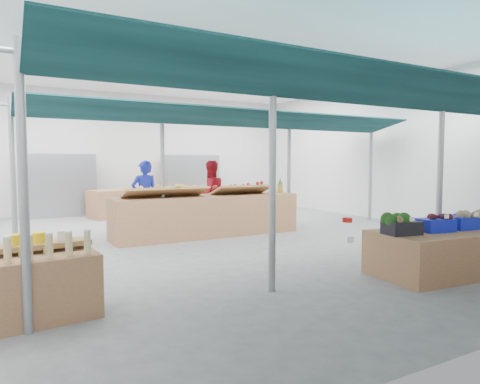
{
  "coord_description": "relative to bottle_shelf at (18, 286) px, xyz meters",
  "views": [
    {
      "loc": [
        -4.18,
        -8.81,
        1.76
      ],
      "look_at": [
        -0.16,
        -1.6,
        1.18
      ],
      "focal_mm": 32.0,
      "sensor_mm": 36.0,
      "label": 1
    }
  ],
  "objects": [
    {
      "name": "vendor_left",
      "position": [
        2.96,
        5.17,
        0.5
      ],
      "size": [
        0.66,
        0.43,
        1.8
      ],
      "primitive_type": "imported",
      "rotation": [
        0.0,
        0.0,
        3.14
      ],
      "color": "#1B28AF",
      "rests_on": "floor"
    },
    {
      "name": "veg_counter",
      "position": [
        6.56,
        -1.03,
        -0.06
      ],
      "size": [
        3.63,
        1.5,
        0.69
      ],
      "primitive_type": "cube",
      "rotation": [
        0.0,
        0.0,
        -0.09
      ],
      "color": "brown",
      "rests_on": "floor"
    },
    {
      "name": "sparrow",
      "position": [
        4.88,
        -0.99,
        0.53
      ],
      "size": [
        0.12,
        0.09,
        0.11
      ],
      "rotation": [
        0.0,
        0.0,
        -0.19
      ],
      "color": "brown",
      "rests_on": "crate_broccoli"
    },
    {
      "name": "apple_heap_red",
      "position": [
        5.07,
        3.96,
        0.73
      ],
      "size": [
        1.5,
        0.71,
        0.27
      ],
      "rotation": [
        0.0,
        0.0,
        0.01
      ],
      "color": "#997247",
      "rests_on": "fruit_counter"
    },
    {
      "name": "floor",
      "position": [
        4.07,
        3.6,
        -0.4
      ],
      "size": [
        13.0,
        13.0,
        0.0
      ],
      "primitive_type": "plane",
      "color": "#5E5E60",
      "rests_on": "ground"
    },
    {
      "name": "crate_stack",
      "position": [
        9.06,
        0.77,
        -0.11
      ],
      "size": [
        0.6,
        0.52,
        0.59
      ],
      "primitive_type": "cube",
      "rotation": [
        0.0,
        0.0,
        0.43
      ],
      "color": "#101CB3",
      "rests_on": "floor"
    },
    {
      "name": "crate_broccoli",
      "position": [
        5.05,
        -0.89,
        0.44
      ],
      "size": [
        0.56,
        0.45,
        0.35
      ],
      "rotation": [
        0.0,
        0.0,
        -0.19
      ],
      "color": "black",
      "rests_on": "veg_counter"
    },
    {
      "name": "far_counter",
      "position": [
        4.66,
        8.94,
        0.04
      ],
      "size": [
        5.02,
        2.1,
        0.89
      ],
      "primitive_type": "cube",
      "rotation": [
        0.0,
        0.0,
        0.23
      ],
      "color": "brown",
      "rests_on": "floor"
    },
    {
      "name": "fruit_counter",
      "position": [
        4.16,
        4.07,
        0.08
      ],
      "size": [
        4.51,
        1.09,
        0.97
      ],
      "primitive_type": "cube",
      "rotation": [
        0.0,
        0.0,
        0.0
      ],
      "color": "brown",
      "rests_on": "floor"
    },
    {
      "name": "crate_celeriac",
      "position": [
        6.37,
        -1.01,
        0.43
      ],
      "size": [
        0.56,
        0.45,
        0.31
      ],
      "rotation": [
        0.0,
        0.0,
        -0.19
      ],
      "color": "#101CB3",
      "rests_on": "veg_counter"
    },
    {
      "name": "awnings",
      "position": [
        4.82,
        1.85,
        2.38
      ],
      "size": [
        9.5,
        7.08,
        0.3
      ],
      "color": "black",
      "rests_on": "pole_grid"
    },
    {
      "name": "back_shelving_left",
      "position": [
        1.57,
        9.6,
        0.6
      ],
      "size": [
        2.0,
        0.5,
        2.0
      ],
      "primitive_type": "cube",
      "color": "#B23F33",
      "rests_on": "floor"
    },
    {
      "name": "hall",
      "position": [
        4.07,
        5.04,
        2.24
      ],
      "size": [
        13.0,
        13.0,
        13.0
      ],
      "color": "silver",
      "rests_on": "ground"
    },
    {
      "name": "vendor_right",
      "position": [
        4.76,
        5.17,
        0.5
      ],
      "size": [
        0.88,
        0.69,
        1.8
      ],
      "primitive_type": "imported",
      "rotation": [
        0.0,
        0.0,
        3.14
      ],
      "color": "maroon",
      "rests_on": "floor"
    },
    {
      "name": "apple_heap_yellow",
      "position": [
        3.08,
        3.96,
        0.73
      ],
      "size": [
        1.9,
        0.71,
        0.27
      ],
      "rotation": [
        0.0,
        0.0,
        0.01
      ],
      "color": "#997247",
      "rests_on": "fruit_counter"
    },
    {
      "name": "bottle_shelf",
      "position": [
        0.0,
        0.0,
        0.0
      ],
      "size": [
        1.69,
        1.15,
        1.0
      ],
      "rotation": [
        0.0,
        0.0,
        0.09
      ],
      "color": "brown",
      "rests_on": "floor"
    },
    {
      "name": "pole_ribbon",
      "position": [
        3.33,
        -1.57,
        0.68
      ],
      "size": [
        0.12,
        0.12,
        0.28
      ],
      "color": "red",
      "rests_on": "pole_grid"
    },
    {
      "name": "back_shelving_right",
      "position": [
        6.07,
        9.6,
        0.6
      ],
      "size": [
        2.0,
        0.5,
        2.0
      ],
      "primitive_type": "cube",
      "color": "#B23F33",
      "rests_on": "floor"
    },
    {
      "name": "pole_grid",
      "position": [
        4.82,
        1.85,
        1.41
      ],
      "size": [
        10.0,
        4.6,
        3.0
      ],
      "color": "gray",
      "rests_on": "floor"
    },
    {
      "name": "crate_beets",
      "position": [
        5.73,
        -0.95,
        0.42
      ],
      "size": [
        0.56,
        0.45,
        0.29
      ],
      "rotation": [
        0.0,
        0.0,
        -0.19
      ],
      "color": "#101CB3",
      "rests_on": "veg_counter"
    },
    {
      "name": "pineapple",
      "position": [
        6.2,
        3.97,
        0.74
      ],
      "size": [
        0.14,
        0.14,
        0.39
      ],
      "rotation": [
        0.0,
        0.0,
        0.01
      ],
      "color": "#8C6019",
      "rests_on": "fruit_counter"
    }
  ]
}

